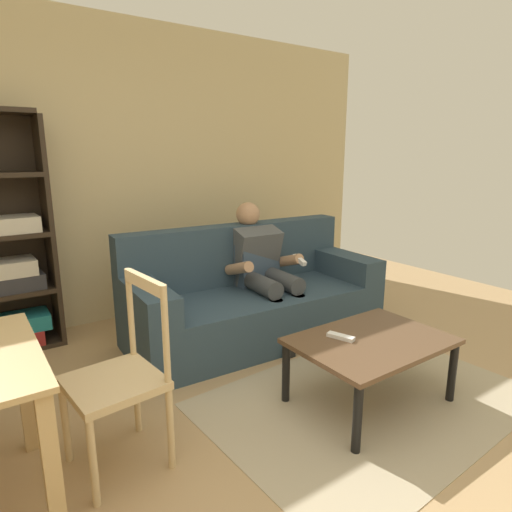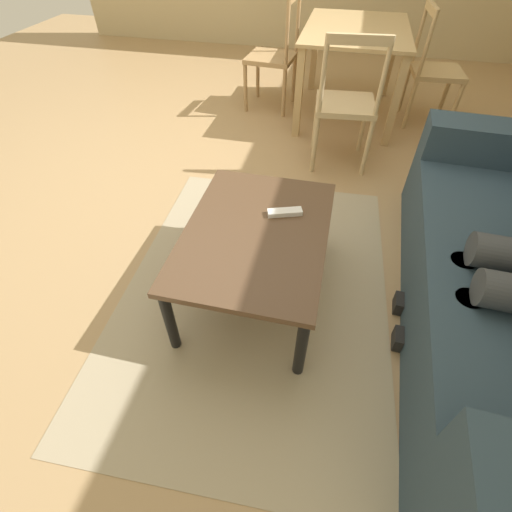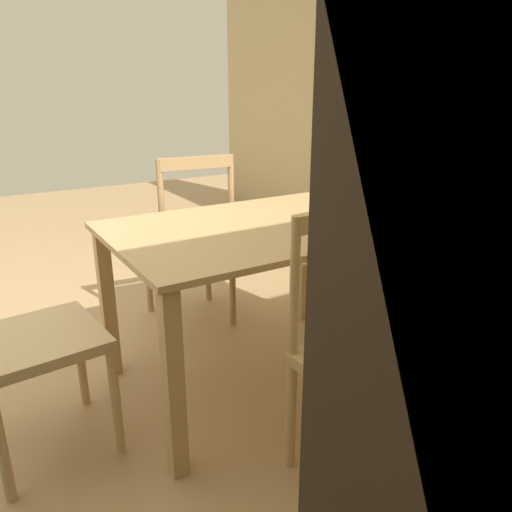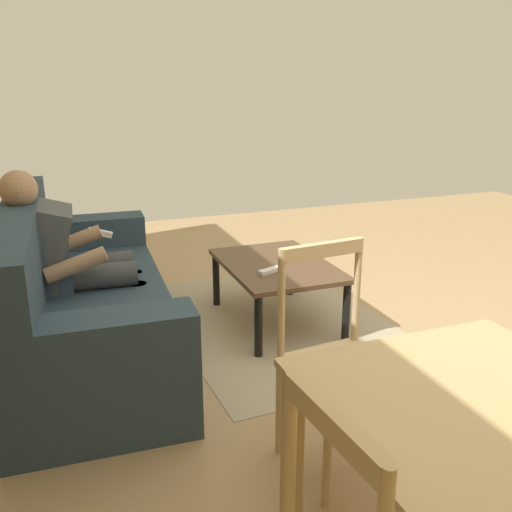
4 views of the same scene
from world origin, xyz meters
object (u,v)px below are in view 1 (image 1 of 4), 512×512
(person_lounging, at_px, (263,268))
(dining_chair_facing_couch, at_px, (120,379))
(tv_remote, at_px, (341,337))
(coffee_table, at_px, (371,346))
(couch, at_px, (252,298))

(person_lounging, height_order, dining_chair_facing_couch, person_lounging)
(person_lounging, xyz_separation_m, tv_remote, (-0.25, -1.18, -0.14))
(coffee_table, height_order, dining_chair_facing_couch, dining_chair_facing_couch)
(person_lounging, bearing_deg, dining_chair_facing_couch, -148.03)
(person_lounging, height_order, coffee_table, person_lounging)
(couch, height_order, tv_remote, couch)
(coffee_table, bearing_deg, dining_chair_facing_couch, 167.29)
(couch, height_order, coffee_table, couch)
(coffee_table, xyz_separation_m, dining_chair_facing_couch, (-1.44, 0.33, 0.09))
(couch, xyz_separation_m, dining_chair_facing_couch, (-1.42, -0.95, 0.13))
(dining_chair_facing_couch, bearing_deg, couch, 33.83)
(couch, bearing_deg, dining_chair_facing_couch, -146.17)
(couch, bearing_deg, person_lounging, 4.52)
(person_lounging, distance_m, coffee_table, 1.31)
(coffee_table, relative_size, tv_remote, 5.53)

